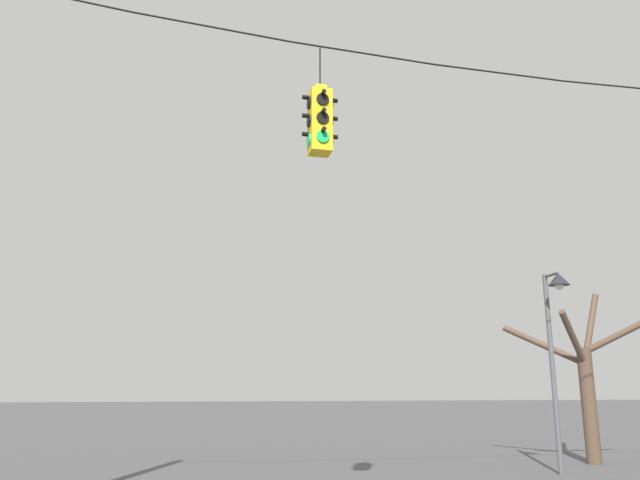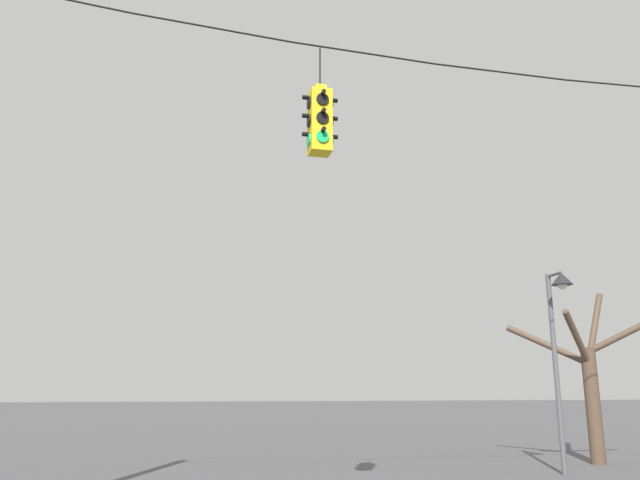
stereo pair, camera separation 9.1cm
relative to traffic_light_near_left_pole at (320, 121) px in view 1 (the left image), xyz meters
name	(u,v)px [view 1 (the left image)]	position (x,y,z in m)	size (l,w,h in m)	color
span_wire	(500,65)	(3.30, 0.00, 1.43)	(17.67, 0.03, 0.50)	black
traffic_light_near_left_pole	(320,121)	(0.00, 0.00, 0.00)	(0.58, 0.58, 1.88)	yellow
street_lamp	(556,319)	(6.90, 4.29, -2.53)	(0.51, 0.87, 4.73)	#515156
bare_tree	(585,379)	(9.03, 6.32, -3.92)	(3.16, 2.65, 4.72)	brown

